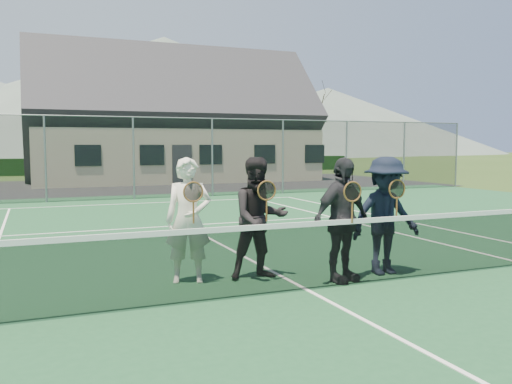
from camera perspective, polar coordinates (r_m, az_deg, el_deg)
ground at (r=26.71m, az=-15.05°, el=0.54°), size 220.00×220.00×0.00m
court_surface at (r=7.53m, az=5.40°, el=-10.34°), size 30.00×30.00×0.02m
tarmac_carpark at (r=26.50m, az=-23.66°, el=0.26°), size 40.00×12.00×0.01m
hedge_row at (r=38.59m, az=-17.38°, el=2.62°), size 40.00×1.20×1.10m
hill_centre at (r=104.47m, az=-9.55°, el=9.87°), size 120.00×120.00×22.00m
hill_east at (r=117.14m, az=7.55°, el=7.40°), size 90.00×90.00×14.00m
court_markings at (r=7.53m, az=5.40°, el=-10.23°), size 11.03×23.83×0.01m
tennis_net at (r=7.41m, az=5.43°, el=-6.39°), size 11.68×0.08×1.10m
perimeter_fence at (r=20.21m, az=-12.76°, el=3.53°), size 30.07×0.07×3.02m
clubhouse at (r=31.37m, az=-8.84°, el=8.58°), size 15.60×8.20×7.70m
tree_c at (r=39.97m, az=-14.81°, el=10.28°), size 3.20×3.20×7.77m
tree_d at (r=42.49m, az=-1.11°, el=10.12°), size 3.20×3.20×7.77m
tree_e at (r=45.01m, az=6.13°, el=9.80°), size 3.20×3.20×7.77m
player_a at (r=7.83m, az=-7.13°, el=-2.95°), size 0.75×0.59×1.80m
player_b at (r=7.98m, az=0.35°, el=-2.77°), size 0.92×0.75×1.80m
player_c at (r=7.90m, az=9.02°, el=-2.91°), size 1.14×0.72×1.80m
player_d at (r=8.48m, az=13.46°, el=-2.44°), size 1.17×0.68×1.80m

